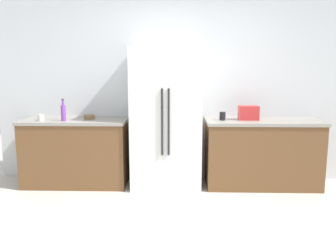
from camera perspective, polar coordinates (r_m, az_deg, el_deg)
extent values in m
plane|color=beige|center=(3.43, 0.37, -17.54)|extent=(9.85, 9.85, 0.00)
cube|color=silver|center=(4.86, 0.83, 6.93)|extent=(4.93, 0.10, 2.67)
cube|color=brown|center=(4.84, -14.81, -4.36)|extent=(1.35, 0.58, 0.85)
cube|color=gray|center=(4.75, -15.04, 0.83)|extent=(1.38, 0.61, 0.04)
cube|color=brown|center=(4.78, 15.13, -4.55)|extent=(1.46, 0.58, 0.85)
cube|color=gray|center=(4.69, 15.37, 0.70)|extent=(1.49, 0.61, 0.04)
cube|color=white|center=(4.52, -0.28, 1.27)|extent=(0.90, 0.62, 1.81)
cylinder|color=#262628|center=(4.21, -0.97, 0.63)|extent=(0.02, 0.02, 0.82)
cylinder|color=#262628|center=(4.20, 0.12, 0.62)|extent=(0.02, 0.02, 0.82)
cube|color=red|center=(4.65, 13.07, 2.12)|extent=(0.25, 0.15, 0.19)
cylinder|color=purple|center=(4.64, -16.78, 2.04)|extent=(0.06, 0.06, 0.20)
cylinder|color=purple|center=(4.62, -16.86, 3.68)|extent=(0.03, 0.03, 0.07)
cylinder|color=#333338|center=(4.62, -16.89, 4.19)|extent=(0.03, 0.03, 0.02)
cylinder|color=black|center=(4.56, 8.93, 1.61)|extent=(0.08, 0.08, 0.11)
cylinder|color=white|center=(4.77, -20.13, 1.31)|extent=(0.08, 0.08, 0.08)
cylinder|color=brown|center=(4.73, -12.79, 1.48)|extent=(0.15, 0.15, 0.06)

